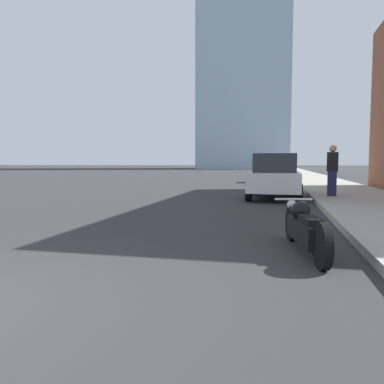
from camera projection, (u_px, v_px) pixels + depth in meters
name	position (u px, v px, depth m)	size (l,w,h in m)	color
sidewalk	(304.00, 174.00, 40.57)	(3.36, 240.00, 0.15)	#9E998E
motorcycle	(304.00, 228.00, 5.51)	(0.70, 2.33, 0.74)	black
parked_car_white	(275.00, 176.00, 13.92)	(1.97, 4.17, 1.66)	silver
parked_car_green	(275.00, 170.00, 25.30)	(1.94, 3.97, 1.62)	#1E6B33
parked_car_yellow	(275.00, 168.00, 35.50)	(2.18, 3.91, 1.76)	gold
parked_car_blue	(278.00, 167.00, 47.43)	(1.90, 4.30, 1.60)	#1E3899
pedestrian	(332.00, 169.00, 13.21)	(0.36, 0.25, 1.80)	#1E2347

